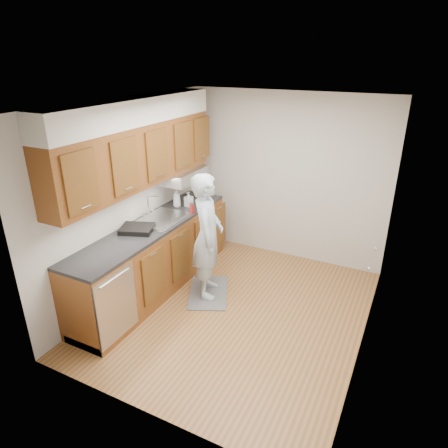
# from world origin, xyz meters

# --- Properties ---
(floor) EXTENTS (3.50, 3.50, 0.00)m
(floor) POSITION_xyz_m (0.00, 0.00, 0.00)
(floor) COLOR #985F39
(floor) RESTS_ON ground
(ceiling) EXTENTS (3.50, 3.50, 0.00)m
(ceiling) POSITION_xyz_m (0.00, 0.00, 2.50)
(ceiling) COLOR white
(ceiling) RESTS_ON wall_left
(wall_left) EXTENTS (0.02, 3.50, 2.50)m
(wall_left) POSITION_xyz_m (-1.50, 0.00, 1.25)
(wall_left) COLOR #B9B5AD
(wall_left) RESTS_ON floor
(wall_right) EXTENTS (0.02, 3.50, 2.50)m
(wall_right) POSITION_xyz_m (1.50, 0.00, 1.25)
(wall_right) COLOR #B9B5AD
(wall_right) RESTS_ON floor
(wall_back) EXTENTS (3.00, 0.02, 2.50)m
(wall_back) POSITION_xyz_m (0.00, 1.75, 1.25)
(wall_back) COLOR #B9B5AD
(wall_back) RESTS_ON floor
(counter) EXTENTS (0.64, 2.80, 1.30)m
(counter) POSITION_xyz_m (-1.20, -0.00, 0.49)
(counter) COLOR brown
(counter) RESTS_ON floor
(upper_cabinets) EXTENTS (0.47, 2.80, 1.21)m
(upper_cabinets) POSITION_xyz_m (-1.33, 0.05, 1.95)
(upper_cabinets) COLOR brown
(upper_cabinets) RESTS_ON wall_left
(closet_door) EXTENTS (0.02, 1.22, 2.05)m
(closet_door) POSITION_xyz_m (1.49, 0.30, 1.02)
(closet_door) COLOR white
(closet_door) RESTS_ON wall_right
(floor_mat) EXTENTS (0.79, 0.96, 0.02)m
(floor_mat) POSITION_xyz_m (-0.50, 0.20, 0.01)
(floor_mat) COLOR slate
(floor_mat) RESTS_ON floor
(person) EXTENTS (0.67, 0.78, 1.86)m
(person) POSITION_xyz_m (-0.50, 0.20, 0.95)
(person) COLOR #A5BBC9
(person) RESTS_ON floor_mat
(soap_bottle_a) EXTENTS (0.12, 0.12, 0.28)m
(soap_bottle_a) POSITION_xyz_m (-1.27, 0.70, 1.08)
(soap_bottle_a) COLOR silver
(soap_bottle_a) RESTS_ON counter
(soap_bottle_b) EXTENTS (0.11, 0.11, 0.22)m
(soap_bottle_b) POSITION_xyz_m (-1.13, 0.79, 1.05)
(soap_bottle_b) COLOR silver
(soap_bottle_b) RESTS_ON counter
(soda_can) EXTENTS (0.07, 0.07, 0.11)m
(soda_can) POSITION_xyz_m (-0.95, 0.58, 1.00)
(soda_can) COLOR red
(soda_can) RESTS_ON counter
(steel_can) EXTENTS (0.08, 0.08, 0.11)m
(steel_can) POSITION_xyz_m (-0.99, 0.64, 1.00)
(steel_can) COLOR #A5A5AA
(steel_can) RESTS_ON counter
(dish_rack) EXTENTS (0.48, 0.44, 0.06)m
(dish_rack) POSITION_xyz_m (-1.25, -0.25, 0.97)
(dish_rack) COLOR black
(dish_rack) RESTS_ON counter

